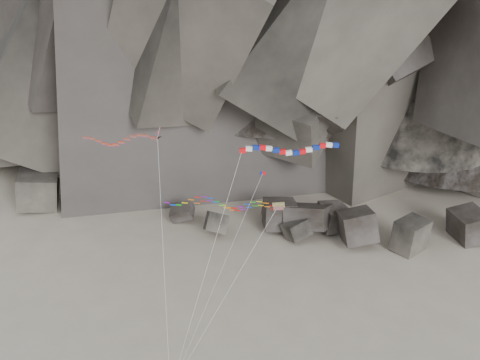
# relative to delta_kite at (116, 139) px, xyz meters

# --- Properties ---
(ground) EXTENTS (260.00, 260.00, 0.00)m
(ground) POSITION_rel_delta_kite_xyz_m (11.21, -4.71, -24.36)
(ground) COLOR #A99C88
(ground) RESTS_ON ground
(boulder_field) EXTENTS (83.05, 17.96, 7.75)m
(boulder_field) POSITION_rel_delta_kite_xyz_m (8.79, 28.11, -22.05)
(boulder_field) COLOR #47423F
(boulder_field) RESTS_ON ground
(delta_kite) EXTENTS (12.23, 12.89, 24.69)m
(delta_kite) POSITION_rel_delta_kite_xyz_m (0.00, 0.00, 0.00)
(delta_kite) COLOR red
(delta_kite) RESTS_ON ground
(banner_kite) EXTENTS (15.77, 8.93, 24.80)m
(banner_kite) POSITION_rel_delta_kite_xyz_m (18.83, -4.43, 1.16)
(banner_kite) COLOR red
(banner_kite) RESTS_ON ground
(parafoil_kite) EXTENTS (13.08, 8.59, 18.44)m
(parafoil_kite) POSITION_rel_delta_kite_xyz_m (11.72, -3.66, -5.17)
(parafoil_kite) COLOR yellow
(parafoil_kite) RESTS_ON ground
(pennant_kite) EXTENTS (8.75, 7.94, 21.68)m
(pennant_kite) POSITION_rel_delta_kite_xyz_m (14.38, -5.87, -6.64)
(pennant_kite) COLOR red
(pennant_kite) RESTS_ON ground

